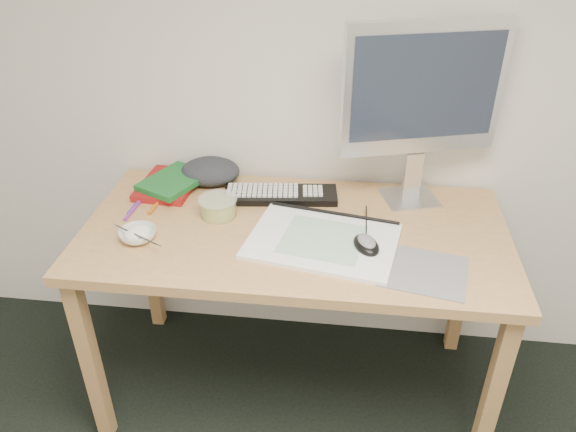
% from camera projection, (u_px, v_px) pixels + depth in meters
% --- Properties ---
extents(desk, '(1.40, 0.70, 0.75)m').
position_uv_depth(desk, '(295.00, 249.00, 1.89)').
color(desk, tan).
rests_on(desk, ground).
extents(mousepad, '(0.28, 0.27, 0.00)m').
position_uv_depth(mousepad, '(424.00, 271.00, 1.65)').
color(mousepad, slate).
rests_on(mousepad, desk).
extents(sketchpad, '(0.51, 0.41, 0.01)m').
position_uv_depth(sketchpad, '(323.00, 241.00, 1.78)').
color(sketchpad, white).
rests_on(sketchpad, desk).
extents(keyboard, '(0.42, 0.17, 0.02)m').
position_uv_depth(keyboard, '(281.00, 195.00, 2.02)').
color(keyboard, black).
rests_on(keyboard, desk).
extents(monitor, '(0.53, 0.21, 0.63)m').
position_uv_depth(monitor, '(423.00, 94.00, 1.81)').
color(monitor, silver).
rests_on(monitor, desk).
extents(mouse, '(0.11, 0.13, 0.04)m').
position_uv_depth(mouse, '(367.00, 242.00, 1.73)').
color(mouse, black).
rests_on(mouse, sketchpad).
extents(rice_bowl, '(0.12, 0.12, 0.04)m').
position_uv_depth(rice_bowl, '(138.00, 235.00, 1.78)').
color(rice_bowl, white).
rests_on(rice_bowl, desk).
extents(chopsticks, '(0.19, 0.11, 0.02)m').
position_uv_depth(chopsticks, '(137.00, 235.00, 1.75)').
color(chopsticks, silver).
rests_on(chopsticks, rice_bowl).
extents(fruit_tub, '(0.17, 0.17, 0.06)m').
position_uv_depth(fruit_tub, '(218.00, 207.00, 1.91)').
color(fruit_tub, '#D8C24C').
rests_on(fruit_tub, desk).
extents(book_red, '(0.21, 0.26, 0.03)m').
position_uv_depth(book_red, '(168.00, 185.00, 2.08)').
color(book_red, maroon).
rests_on(book_red, desk).
extents(book_green, '(0.26, 0.29, 0.02)m').
position_uv_depth(book_green, '(174.00, 181.00, 2.06)').
color(book_green, '#186026').
rests_on(book_green, book_red).
extents(cloth_lump, '(0.22, 0.20, 0.08)m').
position_uv_depth(cloth_lump, '(210.00, 171.00, 2.11)').
color(cloth_lump, '#292B32').
rests_on(cloth_lump, desk).
extents(pencil_pink, '(0.17, 0.09, 0.01)m').
position_uv_depth(pencil_pink, '(285.00, 223.00, 1.87)').
color(pencil_pink, pink).
rests_on(pencil_pink, desk).
extents(pencil_tan, '(0.10, 0.14, 0.01)m').
position_uv_depth(pencil_tan, '(287.00, 215.00, 1.92)').
color(pencil_tan, tan).
rests_on(pencil_tan, desk).
extents(pencil_black, '(0.17, 0.05, 0.01)m').
position_uv_depth(pencil_black, '(341.00, 227.00, 1.85)').
color(pencil_black, black).
rests_on(pencil_black, desk).
extents(marker_blue, '(0.02, 0.12, 0.01)m').
position_uv_depth(marker_blue, '(135.00, 205.00, 1.97)').
color(marker_blue, '#1C2D9D').
rests_on(marker_blue, desk).
extents(marker_orange, '(0.02, 0.13, 0.01)m').
position_uv_depth(marker_orange, '(157.00, 204.00, 1.97)').
color(marker_orange, '#C56217').
rests_on(marker_orange, desk).
extents(marker_purple, '(0.02, 0.13, 0.01)m').
position_uv_depth(marker_purple, '(133.00, 210.00, 1.94)').
color(marker_purple, purple).
rests_on(marker_purple, desk).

